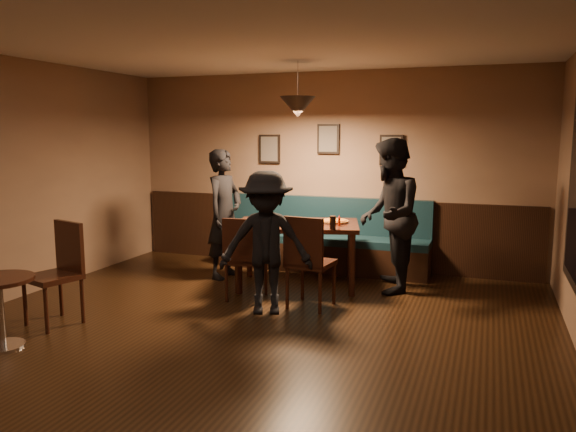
% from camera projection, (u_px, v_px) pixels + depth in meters
% --- Properties ---
extents(floor, '(7.00, 7.00, 0.00)m').
position_uv_depth(floor, '(221.00, 351.00, 5.03)').
color(floor, black).
rests_on(floor, ground).
extents(ceiling, '(7.00, 7.00, 0.00)m').
position_uv_depth(ceiling, '(215.00, 27.00, 4.62)').
color(ceiling, silver).
rests_on(ceiling, ground).
extents(wall_back, '(6.00, 0.00, 6.00)m').
position_uv_depth(wall_back, '(329.00, 170.00, 8.09)').
color(wall_back, '#8C704F').
rests_on(wall_back, ground).
extents(wainscot, '(5.88, 0.06, 1.00)m').
position_uv_depth(wainscot, '(327.00, 232.00, 8.19)').
color(wainscot, black).
rests_on(wainscot, ground).
extents(booth_bench, '(3.00, 0.60, 1.00)m').
position_uv_depth(booth_bench, '(322.00, 235.00, 7.94)').
color(booth_bench, '#0F232D').
rests_on(booth_bench, ground).
extents(picture_left, '(0.32, 0.04, 0.42)m').
position_uv_depth(picture_left, '(270.00, 149.00, 8.32)').
color(picture_left, black).
rests_on(picture_left, wall_back).
extents(picture_center, '(0.32, 0.04, 0.42)m').
position_uv_depth(picture_center, '(328.00, 139.00, 7.99)').
color(picture_center, black).
rests_on(picture_center, wall_back).
extents(picture_right, '(0.32, 0.04, 0.42)m').
position_uv_depth(picture_right, '(391.00, 150.00, 7.71)').
color(picture_right, black).
rests_on(picture_right, wall_back).
extents(pendant_lamp, '(0.44, 0.44, 0.25)m').
position_uv_depth(pendant_lamp, '(298.00, 107.00, 6.85)').
color(pendant_lamp, black).
rests_on(pendant_lamp, ceiling).
extents(dining_table, '(1.72, 1.34, 0.81)m').
position_uv_depth(dining_table, '(297.00, 254.00, 7.12)').
color(dining_table, black).
rests_on(dining_table, floor).
extents(chair_near_left, '(0.48, 0.48, 0.98)m').
position_uv_depth(chair_near_left, '(246.00, 258.00, 6.56)').
color(chair_near_left, black).
rests_on(chair_near_left, floor).
extents(chair_near_right, '(0.51, 0.51, 1.04)m').
position_uv_depth(chair_near_right, '(311.00, 261.00, 6.25)').
color(chair_near_right, black).
rests_on(chair_near_right, floor).
extents(diner_left, '(0.50, 0.68, 1.72)m').
position_uv_depth(diner_left, '(224.00, 214.00, 7.49)').
color(diner_left, black).
rests_on(diner_left, floor).
extents(diner_right, '(0.85, 1.02, 1.88)m').
position_uv_depth(diner_right, '(389.00, 216.00, 6.82)').
color(diner_right, black).
rests_on(diner_right, floor).
extents(diner_front, '(1.13, 0.88, 1.54)m').
position_uv_depth(diner_front, '(266.00, 243.00, 5.99)').
color(diner_front, black).
rests_on(diner_front, floor).
extents(pizza_a, '(0.38, 0.38, 0.04)m').
position_uv_depth(pizza_a, '(268.00, 218.00, 7.29)').
color(pizza_a, gold).
rests_on(pizza_a, dining_table).
extents(pizza_b, '(0.42, 0.42, 0.04)m').
position_uv_depth(pizza_b, '(297.00, 224.00, 6.87)').
color(pizza_b, orange).
rests_on(pizza_b, dining_table).
extents(pizza_c, '(0.42, 0.42, 0.04)m').
position_uv_depth(pizza_c, '(335.00, 221.00, 7.06)').
color(pizza_c, orange).
rests_on(pizza_c, dining_table).
extents(soda_glass, '(0.10, 0.10, 0.16)m').
position_uv_depth(soda_glass, '(333.00, 223.00, 6.58)').
color(soda_glass, black).
rests_on(soda_glass, dining_table).
extents(tabasco_bottle, '(0.04, 0.04, 0.13)m').
position_uv_depth(tabasco_bottle, '(339.00, 221.00, 6.81)').
color(tabasco_bottle, '#A32005').
rests_on(tabasco_bottle, dining_table).
extents(napkin_a, '(0.19, 0.19, 0.01)m').
position_uv_depth(napkin_a, '(261.00, 218.00, 7.46)').
color(napkin_a, '#20793B').
rests_on(napkin_a, dining_table).
extents(napkin_b, '(0.15, 0.15, 0.01)m').
position_uv_depth(napkin_b, '(247.00, 224.00, 6.97)').
color(napkin_b, '#217C2C').
rests_on(napkin_b, dining_table).
extents(cutlery_set, '(0.16, 0.07, 0.00)m').
position_uv_depth(cutlery_set, '(283.00, 227.00, 6.74)').
color(cutlery_set, silver).
rests_on(cutlery_set, dining_table).
extents(cafe_table, '(0.78, 0.78, 0.65)m').
position_uv_depth(cafe_table, '(0.00, 313.00, 5.06)').
color(cafe_table, black).
rests_on(cafe_table, floor).
extents(cafe_chair_far, '(0.57, 0.57, 1.04)m').
position_uv_depth(cafe_chair_far, '(52.00, 275.00, 5.65)').
color(cafe_chair_far, black).
rests_on(cafe_chair_far, floor).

